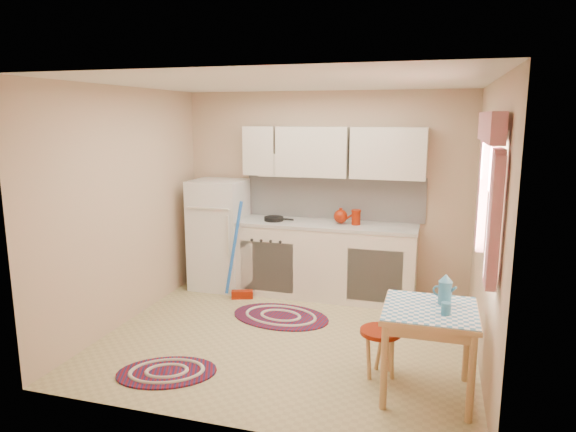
% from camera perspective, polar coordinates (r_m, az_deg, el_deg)
% --- Properties ---
extents(room_shell, '(3.64, 3.60, 2.52)m').
position_cam_1_polar(room_shell, '(5.09, 2.54, 4.28)').
color(room_shell, tan).
rests_on(room_shell, ground).
extents(fridge, '(0.65, 0.60, 1.40)m').
position_cam_1_polar(fridge, '(6.66, -7.68, -2.02)').
color(fridge, silver).
rests_on(fridge, ground).
extents(broom, '(0.30, 0.21, 1.20)m').
position_cam_1_polar(broom, '(6.21, -5.20, -3.89)').
color(broom, blue).
rests_on(broom, ground).
extents(base_cabinets, '(2.25, 0.60, 0.88)m').
position_cam_1_polar(base_cabinets, '(6.36, 3.85, -5.00)').
color(base_cabinets, beige).
rests_on(base_cabinets, ground).
extents(countertop, '(2.27, 0.62, 0.04)m').
position_cam_1_polar(countertop, '(6.25, 3.90, -0.94)').
color(countertop, '#B7B3AD').
rests_on(countertop, base_cabinets).
extents(frying_pan, '(0.25, 0.25, 0.05)m').
position_cam_1_polar(frying_pan, '(6.35, -1.59, -0.31)').
color(frying_pan, black).
rests_on(frying_pan, countertop).
extents(red_kettle, '(0.19, 0.17, 0.18)m').
position_cam_1_polar(red_kettle, '(6.18, 5.87, -0.04)').
color(red_kettle, maroon).
rests_on(red_kettle, countertop).
extents(red_canister, '(0.13, 0.13, 0.16)m').
position_cam_1_polar(red_canister, '(6.16, 7.57, -0.24)').
color(red_canister, maroon).
rests_on(red_canister, countertop).
extents(table, '(0.72, 0.72, 0.72)m').
position_cam_1_polar(table, '(4.34, 15.28, -14.38)').
color(table, tan).
rests_on(table, ground).
extents(stool, '(0.39, 0.39, 0.42)m').
position_cam_1_polar(stool, '(4.59, 10.18, -14.75)').
color(stool, maroon).
rests_on(stool, ground).
extents(coffee_pot, '(0.16, 0.15, 0.26)m').
position_cam_1_polar(coffee_pot, '(4.27, 17.07, -7.81)').
color(coffee_pot, teal).
rests_on(coffee_pot, table).
extents(mug, '(0.09, 0.09, 0.10)m').
position_cam_1_polar(mug, '(4.09, 17.15, -9.85)').
color(mug, teal).
rests_on(mug, table).
extents(rug_center, '(1.18, 0.86, 0.02)m').
position_cam_1_polar(rug_center, '(5.80, -0.82, -11.10)').
color(rug_center, maroon).
rests_on(rug_center, ground).
extents(rug_left, '(1.02, 0.86, 0.02)m').
position_cam_1_polar(rug_left, '(4.77, -13.32, -16.54)').
color(rug_left, maroon).
rests_on(rug_left, ground).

